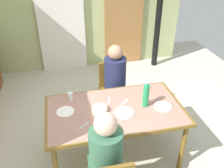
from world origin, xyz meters
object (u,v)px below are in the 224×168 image
at_px(person_near_diner, 106,152).
at_px(chair_far_diner, 113,88).
at_px(dining_table, 115,114).
at_px(person_far_diner, 115,75).
at_px(serving_bowl_center, 100,109).
at_px(water_bottle_green_near, 146,95).

bearing_deg(person_near_diner, chair_far_diner, 74.45).
relative_size(dining_table, person_far_diner, 2.04).
xyz_separation_m(person_near_diner, serving_bowl_center, (0.07, 0.67, -0.03)).
distance_m(water_bottle_green_near, serving_bowl_center, 0.55).
xyz_separation_m(chair_far_diner, person_near_diner, (-0.41, -1.47, 0.28)).
distance_m(person_near_diner, serving_bowl_center, 0.68).
xyz_separation_m(dining_table, chair_far_diner, (0.17, 0.80, -0.16)).
height_order(person_far_diner, serving_bowl_center, person_far_diner).
xyz_separation_m(person_far_diner, serving_bowl_center, (-0.34, -0.66, -0.03)).
bearing_deg(water_bottle_green_near, chair_far_diner, 103.65).
relative_size(person_near_diner, person_far_diner, 1.00).
relative_size(chair_far_diner, water_bottle_green_near, 2.84).
bearing_deg(dining_table, person_far_diner, 76.02).
distance_m(dining_table, person_near_diner, 0.72).
distance_m(person_far_diner, serving_bowl_center, 0.75).
xyz_separation_m(chair_far_diner, serving_bowl_center, (-0.34, -0.80, 0.25)).
xyz_separation_m(chair_far_diner, person_far_diner, (-0.00, -0.14, 0.28)).
distance_m(dining_table, serving_bowl_center, 0.20).
xyz_separation_m(dining_table, person_near_diner, (-0.24, -0.67, 0.12)).
relative_size(chair_far_diner, person_far_diner, 1.13).
bearing_deg(person_far_diner, serving_bowl_center, 62.76).
xyz_separation_m(water_bottle_green_near, serving_bowl_center, (-0.54, 0.01, -0.12)).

